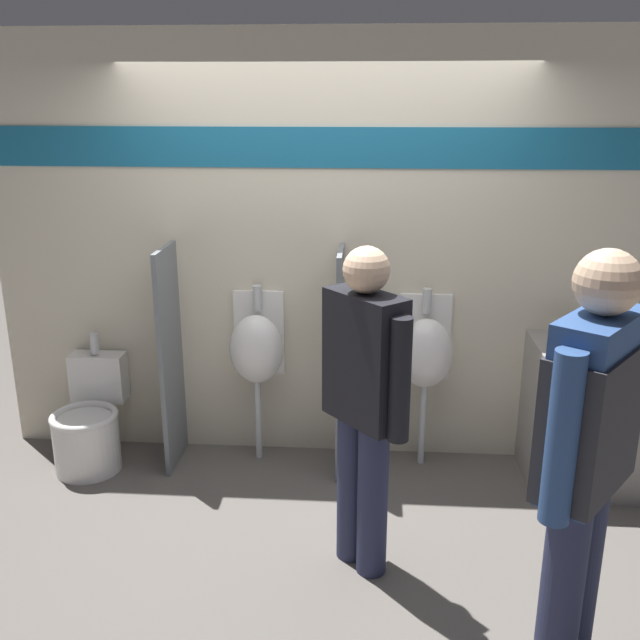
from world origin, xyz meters
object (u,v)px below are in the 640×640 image
Objects in this scene: cell_phone at (569,351)px; person_in_vest at (587,448)px; sink_basin at (594,334)px; urinal_near_counter at (257,349)px; person_with_lanyard at (364,399)px; urinal_far at (426,353)px; toilet at (89,426)px.

person_in_vest is at bearing -102.49° from cell_phone.
urinal_near_counter is at bearing 177.12° from sink_basin.
sink_basin is 0.26× the size of person_with_lanyard.
urinal_far is 1.17m from person_with_lanyard.
person_with_lanyard is (0.70, -1.10, 0.16)m from urinal_near_counter.
toilet is at bearing -169.79° from urinal_near_counter.
person_in_vest is at bearing -171.16° from person_with_lanyard.
toilet is (-1.07, -0.19, -0.49)m from urinal_near_counter.
urinal_far is 2.21m from toilet.
person_in_vest is (1.54, -1.79, 0.29)m from urinal_near_counter.
cell_phone is at bearing -8.55° from urinal_near_counter.
sink_basin reaches higher than cell_phone.
sink_basin is 0.24× the size of person_in_vest.
urinal_near_counter is 0.64× the size of person_in_vest.
urinal_far is at bearing 160.57° from cell_phone.
urinal_near_counter is at bearing 171.45° from cell_phone.
toilet is (-2.15, -0.19, -0.49)m from urinal_far.
urinal_far is 1.87m from person_in_vest.
urinal_far is at bearing 51.20° from person_in_vest.
sink_basin is at bearing 19.40° from person_in_vest.
person_in_vest reaches higher than urinal_near_counter.
urinal_near_counter is at bearing 180.00° from urinal_far.
urinal_far reaches higher than sink_basin.
cell_phone is 0.17× the size of toilet.
sink_basin is 0.26m from cell_phone.
cell_phone is 1.43m from person_with_lanyard.
person_in_vest reaches higher than sink_basin.
toilet is (-3.13, -0.09, -0.68)m from sink_basin.
sink_basin is at bearing -95.58° from person_with_lanyard.
person_with_lanyard is at bearing -27.02° from toilet.
cell_phone is 1.90m from urinal_near_counter.
urinal_far is 1.39× the size of toilet.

